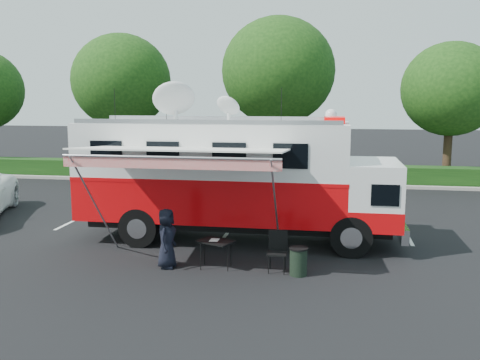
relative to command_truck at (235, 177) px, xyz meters
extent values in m
plane|color=black|center=(0.09, 0.00, -2.08)|extent=(120.00, 120.00, 0.00)
cube|color=#9E998E|center=(4.09, 11.00, -2.01)|extent=(60.00, 0.35, 0.15)
cube|color=black|center=(4.09, 11.90, -1.58)|extent=(60.00, 1.20, 1.00)
cylinder|color=black|center=(-8.91, 13.00, 0.12)|extent=(0.44, 0.44, 4.40)
ellipsoid|color=#14380F|center=(-8.91, 13.00, 3.37)|extent=(5.63, 5.63, 5.35)
cylinder|color=black|center=(0.09, 13.00, 0.32)|extent=(0.44, 0.44, 4.80)
ellipsoid|color=#14380F|center=(0.09, 13.00, 3.87)|extent=(6.14, 6.14, 5.84)
cylinder|color=black|center=(9.09, 13.00, -0.08)|extent=(0.44, 0.44, 4.00)
ellipsoid|color=#14380F|center=(9.09, 13.00, 2.88)|extent=(5.12, 5.12, 4.86)
cube|color=silver|center=(-6.41, 3.00, -2.08)|extent=(0.12, 5.50, 0.01)
cube|color=silver|center=(-0.41, 3.00, -2.08)|extent=(0.12, 5.50, 0.01)
cube|color=silver|center=(5.59, 3.00, -2.08)|extent=(0.12, 5.50, 0.01)
cube|color=black|center=(0.09, 0.00, -1.48)|extent=(9.52, 1.55, 0.33)
cylinder|color=black|center=(3.63, -1.22, -1.48)|extent=(1.22, 0.35, 1.22)
cylinder|color=black|center=(3.63, 1.22, -1.48)|extent=(1.22, 0.35, 1.22)
cylinder|color=black|center=(-2.79, -1.22, -1.48)|extent=(1.22, 0.35, 1.22)
cylinder|color=black|center=(-2.79, 1.22, -1.48)|extent=(1.22, 0.35, 1.22)
cube|color=silver|center=(5.12, 0.00, -1.42)|extent=(0.22, 2.77, 0.44)
cube|color=silver|center=(4.29, 0.00, -0.37)|extent=(1.55, 2.77, 1.88)
cube|color=red|center=(4.29, 0.00, -1.03)|extent=(1.57, 2.79, 0.61)
cube|color=black|center=(5.01, 0.00, -0.04)|extent=(0.13, 2.47, 0.77)
cube|color=red|center=(-0.69, 0.00, -0.65)|extent=(8.41, 2.77, 1.33)
cube|color=red|center=(-0.69, 0.00, 0.02)|extent=(8.43, 2.79, 0.11)
cube|color=silver|center=(-0.69, 0.00, 0.85)|extent=(8.41, 2.77, 1.55)
cube|color=silver|center=(-0.69, 0.00, 1.67)|extent=(8.41, 2.77, 0.09)
cube|color=#CC0505|center=(3.08, 0.00, 1.82)|extent=(0.61, 1.05, 0.18)
sphere|color=silver|center=(2.97, 1.11, 1.93)|extent=(0.38, 0.38, 0.38)
ellipsoid|color=silver|center=(-1.90, -0.17, 2.45)|extent=(1.33, 1.33, 0.40)
ellipsoid|color=silver|center=(-0.24, 0.22, 2.23)|extent=(0.77, 0.77, 0.22)
cylinder|color=black|center=(-4.12, 0.44, 2.23)|extent=(0.02, 0.02, 1.11)
cylinder|color=black|center=(-2.35, 0.44, 2.23)|extent=(0.02, 0.02, 1.11)
cylinder|color=black|center=(1.42, 0.44, 2.23)|extent=(0.02, 0.02, 1.11)
cube|color=white|center=(-0.91, -2.71, 1.13)|extent=(5.53, 2.65, 0.23)
cube|color=red|center=(-0.91, -4.02, 0.93)|extent=(5.53, 0.04, 0.31)
cylinder|color=#B2B2B7|center=(-0.91, -4.04, 1.06)|extent=(5.53, 0.07, 0.07)
cylinder|color=#B2B2B7|center=(-3.43, -2.79, -0.50)|extent=(0.05, 2.84, 3.19)
cylinder|color=#B2B2B7|center=(1.61, -2.79, -0.50)|extent=(0.05, 2.84, 3.19)
imported|color=black|center=(-1.34, -3.01, -2.08)|extent=(0.55, 0.82, 1.63)
cube|color=black|center=(-0.01, -2.84, -1.34)|extent=(1.08, 0.94, 0.04)
cylinder|color=black|center=(-0.38, -3.07, -1.71)|extent=(0.02, 0.02, 0.74)
cylinder|color=black|center=(-0.38, -2.61, -1.71)|extent=(0.02, 0.02, 0.74)
cylinder|color=black|center=(0.36, -3.07, -1.71)|extent=(0.02, 0.02, 0.74)
cylinder|color=black|center=(0.36, -2.61, -1.71)|extent=(0.02, 0.02, 0.74)
cube|color=silver|center=(-0.06, -2.79, -1.32)|extent=(0.23, 0.32, 0.01)
cube|color=black|center=(1.65, -2.88, -1.58)|extent=(0.51, 0.51, 0.05)
cube|color=black|center=(1.65, -2.63, -1.29)|extent=(0.51, 0.05, 0.56)
cylinder|color=black|center=(1.45, -3.09, -1.83)|extent=(0.02, 0.02, 0.51)
cylinder|color=black|center=(1.45, -2.68, -1.83)|extent=(0.02, 0.02, 0.51)
cylinder|color=black|center=(1.86, -3.09, -1.83)|extent=(0.02, 0.02, 0.51)
cylinder|color=black|center=(1.86, -2.68, -1.83)|extent=(0.02, 0.02, 0.51)
cylinder|color=black|center=(2.23, -3.06, -1.74)|extent=(0.45, 0.45, 0.70)
cylinder|color=black|center=(2.23, -3.06, -1.37)|extent=(0.49, 0.49, 0.04)
camera|label=1|loc=(2.95, -16.49, 2.55)|focal=40.00mm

